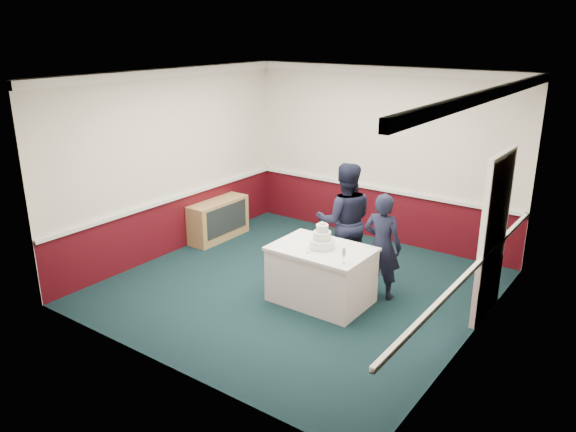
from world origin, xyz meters
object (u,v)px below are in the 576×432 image
Objects in this scene: cake_knife at (312,252)px; champagne_flute at (344,253)px; sideboard at (219,220)px; person_woman at (382,246)px; cake_table at (321,274)px; wedding_cake at (322,240)px; person_man at (345,221)px.

champagne_flute is (0.53, -0.08, 0.14)m from cake_knife.
sideboard is 0.80× the size of person_woman.
cake_table is (2.79, -0.98, 0.05)m from sideboard.
sideboard is 0.91× the size of cake_table.
wedding_cake is 0.21× the size of person_man.
champagne_flute is (0.50, -0.28, 0.53)m from cake_table.
champagne_flute is at bearing 84.81° from person_man.
cake_table is 6.00× the size of cake_knife.
person_man is (-0.14, 1.10, 0.09)m from cake_knife.
person_woman is (0.76, -0.29, -0.13)m from person_man.
person_woman is at bearing 67.49° from cake_knife.
person_man is (-0.67, 1.18, -0.05)m from champagne_flute.
cake_knife is at bearing 62.49° from person_man.
cake_knife is 0.12× the size of person_man.
cake_table is at bearing 96.24° from cake_knife.
wedding_cake is (0.00, 0.00, 0.50)m from cake_table.
champagne_flute is 0.12× the size of person_man.
champagne_flute reaches higher than cake_knife.
sideboard is at bearing 171.54° from cake_knife.
cake_table is at bearing -90.00° from wedding_cake.
cake_table is 0.88× the size of person_woman.
champagne_flute is at bearing -21.03° from sideboard.
person_woman is at bearing 124.57° from person_man.
sideboard is 3.03m from cake_knife.
person_woman is (3.38, -0.37, 0.40)m from sideboard.
champagne_flute is 0.14× the size of person_woman.
cake_knife is 0.15× the size of person_woman.
sideboard is at bearing 160.56° from cake_table.
cake_knife is 1.07× the size of champagne_flute.
sideboard is 5.45× the size of cake_knife.
cake_knife is at bearing 171.42° from champagne_flute.
cake_table is 0.44m from cake_knife.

